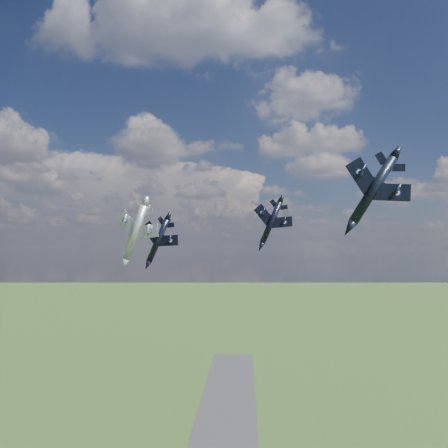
# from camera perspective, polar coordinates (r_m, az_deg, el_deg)

# --- Properties ---
(jet_lead_navy) EXTENTS (13.04, 15.54, 6.62)m
(jet_lead_navy) POSITION_cam_1_polar(r_m,az_deg,el_deg) (93.82, -8.59, -2.10)
(jet_lead_navy) COLOR black
(jet_right_navy) EXTENTS (12.55, 15.82, 7.90)m
(jet_right_navy) POSITION_cam_1_polar(r_m,az_deg,el_deg) (63.75, 18.89, 4.22)
(jet_right_navy) COLOR black
(jet_high_navy) EXTENTS (13.60, 16.95, 7.35)m
(jet_high_navy) POSITION_cam_1_polar(r_m,az_deg,el_deg) (110.75, 6.19, 0.23)
(jet_high_navy) COLOR black
(jet_left_silver) EXTENTS (17.37, 19.79, 7.54)m
(jet_left_silver) POSITION_cam_1_polar(r_m,az_deg,el_deg) (92.70, -11.52, -1.05)
(jet_left_silver) COLOR #90939A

